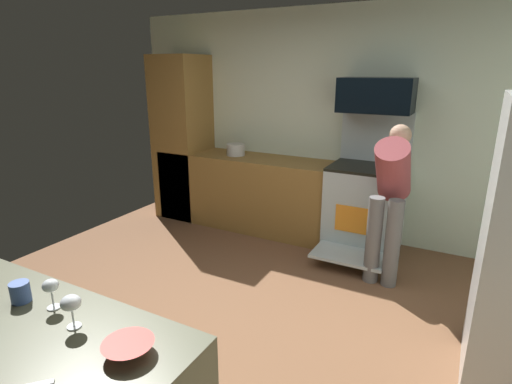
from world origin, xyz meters
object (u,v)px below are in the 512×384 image
object	(u,v)px
oven_range	(365,206)
wine_glass_mid	(51,287)
microwave	(376,95)
person_cook	(390,193)
wine_glass_extra	(71,304)
mug_coffee	(20,292)
mixing_bowl_prep	(128,348)
stock_pot	(236,150)

from	to	relation	value
oven_range	wine_glass_mid	bearing A→B (deg)	-101.21
oven_range	microwave	world-z (taller)	microwave
person_cook	wine_glass_extra	distance (m)	2.86
person_cook	mug_coffee	size ratio (longest dim) A/B	14.94
wine_glass_mid	wine_glass_extra	world-z (taller)	wine_glass_extra
microwave	mixing_bowl_prep	world-z (taller)	microwave
person_cook	wine_glass_extra	bearing A→B (deg)	-105.82
wine_glass_mid	stock_pot	size ratio (longest dim) A/B	0.64
oven_range	person_cook	bearing A→B (deg)	-58.39
wine_glass_mid	mug_coffee	distance (m)	0.19
wine_glass_extra	mug_coffee	size ratio (longest dim) A/B	1.54
oven_range	mixing_bowl_prep	distance (m)	3.34
wine_glass_extra	mug_coffee	xyz separation A→B (m)	(-0.38, 0.02, -0.06)
person_cook	mixing_bowl_prep	xyz separation A→B (m)	(-0.45, -2.76, 0.07)
mixing_bowl_prep	stock_pot	xyz separation A→B (m)	(-1.52, 3.33, 0.05)
oven_range	mug_coffee	distance (m)	3.41
stock_pot	person_cook	bearing A→B (deg)	-15.93
microwave	mixing_bowl_prep	size ratio (longest dim) A/B	3.73
wine_glass_mid	wine_glass_extra	size ratio (longest dim) A/B	0.96
person_cook	wine_glass_mid	world-z (taller)	person_cook
microwave	wine_glass_mid	distance (m)	3.46
mug_coffee	wine_glass_extra	bearing A→B (deg)	-2.51
wine_glass_extra	stock_pot	xyz separation A→B (m)	(-1.19, 3.31, -0.04)
microwave	stock_pot	size ratio (longest dim) A/B	3.27
wine_glass_extra	wine_glass_mid	bearing A→B (deg)	165.55
mixing_bowl_prep	wine_glass_mid	xyz separation A→B (m)	(-0.53, 0.07, 0.08)
microwave	mug_coffee	world-z (taller)	microwave
wine_glass_mid	stock_pot	distance (m)	3.41
person_cook	mug_coffee	bearing A→B (deg)	-113.02
person_cook	wine_glass_mid	bearing A→B (deg)	-109.97
mixing_bowl_prep	person_cook	bearing A→B (deg)	80.73
microwave	wine_glass_extra	distance (m)	3.48
mug_coffee	stock_pot	world-z (taller)	stock_pot
mug_coffee	wine_glass_mid	bearing A→B (deg)	10.97
mug_coffee	person_cook	bearing A→B (deg)	66.98
mug_coffee	stock_pot	size ratio (longest dim) A/B	0.43
wine_glass_extra	stock_pot	size ratio (longest dim) A/B	0.66
mixing_bowl_prep	wine_glass_extra	size ratio (longest dim) A/B	1.33
oven_range	mixing_bowl_prep	size ratio (longest dim) A/B	7.55
mixing_bowl_prep	stock_pot	bearing A→B (deg)	114.58
microwave	oven_range	bearing A→B (deg)	-90.00
microwave	mug_coffee	distance (m)	3.55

